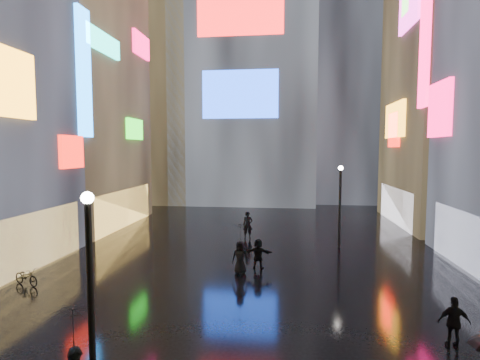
% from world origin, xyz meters
% --- Properties ---
extents(ground, '(140.00, 140.00, 0.00)m').
position_xyz_m(ground, '(0.00, 20.00, 0.00)').
color(ground, black).
rests_on(ground, ground).
extents(building_left_far, '(10.28, 12.00, 22.00)m').
position_xyz_m(building_left_far, '(-15.98, 26.00, 10.98)').
color(building_left_far, black).
rests_on(building_left_far, ground).
extents(building_right_far, '(10.28, 12.00, 28.00)m').
position_xyz_m(building_right_far, '(15.98, 30.00, 13.98)').
color(building_right_far, black).
rests_on(building_right_far, ground).
extents(tower_main, '(16.00, 14.20, 42.00)m').
position_xyz_m(tower_main, '(-3.00, 43.97, 21.01)').
color(tower_main, black).
rests_on(tower_main, ground).
extents(tower_flank_right, '(12.00, 12.00, 34.00)m').
position_xyz_m(tower_flank_right, '(9.00, 46.00, 17.00)').
color(tower_flank_right, black).
rests_on(tower_flank_right, ground).
extents(tower_flank_left, '(10.00, 10.00, 26.00)m').
position_xyz_m(tower_flank_left, '(-14.00, 42.00, 13.00)').
color(tower_flank_left, black).
rests_on(tower_flank_left, ground).
extents(lamp_near, '(0.30, 0.30, 5.20)m').
position_xyz_m(lamp_near, '(-2.89, 5.73, 2.94)').
color(lamp_near, black).
rests_on(lamp_near, ground).
extents(lamp_far, '(0.30, 0.30, 5.20)m').
position_xyz_m(lamp_far, '(5.21, 21.34, 2.94)').
color(lamp_far, black).
rests_on(lamp_far, ground).
extents(pedestrian_3, '(0.97, 0.46, 1.62)m').
position_xyz_m(pedestrian_3, '(7.06, 9.44, 0.81)').
color(pedestrian_3, black).
rests_on(pedestrian_3, ground).
extents(pedestrian_4, '(0.88, 0.64, 1.66)m').
position_xyz_m(pedestrian_4, '(-0.43, 15.56, 0.83)').
color(pedestrian_4, black).
rests_on(pedestrian_4, ground).
extents(pedestrian_5, '(1.51, 0.64, 1.58)m').
position_xyz_m(pedestrian_5, '(0.41, 16.49, 0.79)').
color(pedestrian_5, black).
rests_on(pedestrian_5, ground).
extents(pedestrian_6, '(0.74, 0.55, 1.88)m').
position_xyz_m(pedestrian_6, '(-0.79, 23.11, 0.94)').
color(pedestrian_6, black).
rests_on(pedestrian_6, ground).
extents(umbrella_0, '(1.38, 1.37, 0.94)m').
position_xyz_m(umbrella_0, '(-2.78, 4.80, 2.31)').
color(umbrella_0, black).
rests_on(umbrella_0, pedestrian_0).
extents(umbrella_2, '(1.34, 1.35, 0.90)m').
position_xyz_m(umbrella_2, '(-0.43, 15.56, 2.11)').
color(umbrella_2, black).
rests_on(umbrella_2, pedestrian_4).
extents(bicycle, '(1.63, 1.03, 0.81)m').
position_xyz_m(bicycle, '(-9.94, 12.81, 0.40)').
color(bicycle, black).
rests_on(bicycle, ground).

